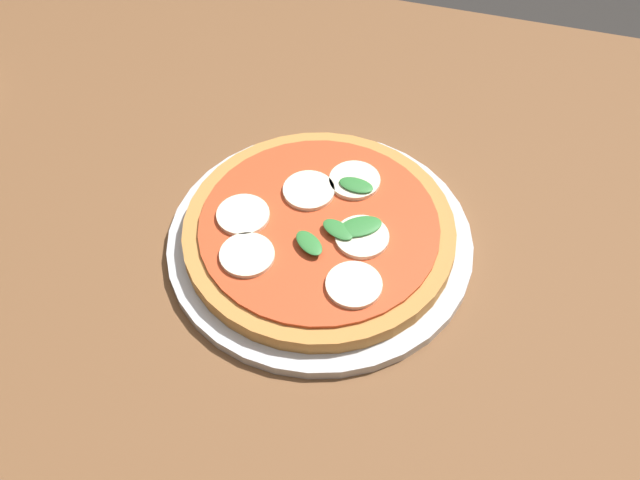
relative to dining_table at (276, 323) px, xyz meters
The scene contains 3 objects.
dining_table is the anchor object (origin of this frame).
serving_tray 0.11m from the dining_table, 59.61° to the left, with size 0.33×0.33×0.01m, color silver.
pizza 0.12m from the dining_table, 60.91° to the left, with size 0.29×0.29×0.03m.
Camera 1 is at (0.18, -0.46, 1.37)m, focal length 44.95 mm.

